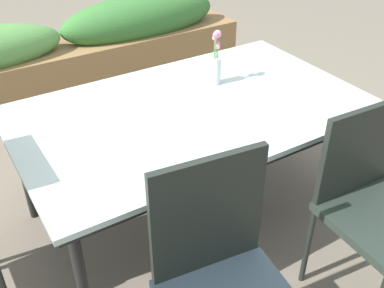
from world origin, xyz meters
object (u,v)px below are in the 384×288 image
Objects in this scene: chair_near_left at (223,275)px; flower_vase at (216,63)px; dining_table at (192,115)px; chair_near_right at (375,199)px; planter_box at (66,60)px.

flower_vase is (0.66, 1.03, 0.30)m from chair_near_left.
dining_table is 1.84× the size of chair_near_left.
chair_near_left is 0.81m from chair_near_right.
flower_vase reaches higher than chair_near_right.
flower_vase is at bearing 33.05° from dining_table.
chair_near_right is 1.09m from flower_vase.
flower_vase reaches higher than chair_near_left.
chair_near_left is at bearing -114.73° from dining_table.
dining_table is at bearing -107.84° from chair_near_left.
planter_box is at bearing -75.11° from chair_near_right.
dining_table is 0.35m from flower_vase.
flower_vase is at bearing -78.69° from chair_near_right.
chair_near_left reaches higher than dining_table.
chair_near_right is at bearing -64.72° from dining_table.
chair_near_left reaches higher than chair_near_right.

